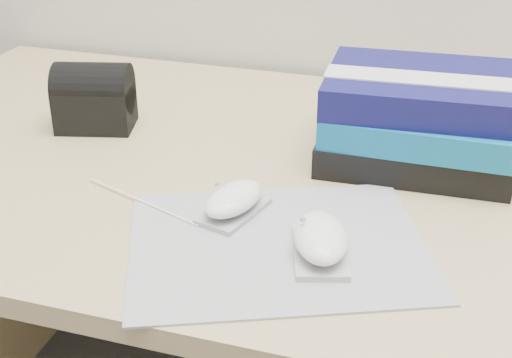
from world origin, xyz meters
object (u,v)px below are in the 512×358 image
(desk, at_px, (336,280))
(pouch, at_px, (94,97))
(mouse_rear, at_px, (234,201))
(mouse_front, at_px, (320,239))
(book_stack, at_px, (418,118))

(desk, distance_m, pouch, 0.50)
(mouse_rear, height_order, pouch, pouch)
(desk, distance_m, mouse_front, 0.38)
(book_stack, bearing_deg, mouse_rear, -130.42)
(desk, height_order, mouse_front, mouse_front)
(desk, distance_m, mouse_rear, 0.36)
(book_stack, distance_m, pouch, 0.52)
(mouse_front, bearing_deg, book_stack, 75.57)
(desk, distance_m, book_stack, 0.32)
(mouse_front, bearing_deg, desk, 95.18)
(mouse_rear, bearing_deg, desk, 65.45)
(desk, xyz_separation_m, mouse_rear, (-0.10, -0.22, 0.26))
(mouse_front, xyz_separation_m, pouch, (-0.44, 0.27, 0.03))
(book_stack, bearing_deg, pouch, -176.12)
(mouse_rear, relative_size, pouch, 0.82)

